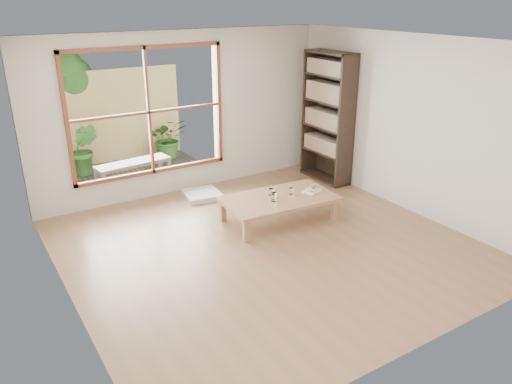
{
  "coord_description": "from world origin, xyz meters",
  "views": [
    {
      "loc": [
        -3.26,
        -4.92,
        3.11
      ],
      "look_at": [
        0.16,
        0.51,
        0.55
      ],
      "focal_mm": 35.0,
      "sensor_mm": 36.0,
      "label": 1
    }
  ],
  "objects_px": {
    "food_tray": "(312,190)",
    "garden_bench": "(133,165)",
    "low_table": "(279,200)",
    "bookshelf": "(328,118)"
  },
  "relations": [
    {
      "from": "bookshelf",
      "to": "food_tray",
      "type": "distance_m",
      "value": 1.75
    },
    {
      "from": "bookshelf",
      "to": "low_table",
      "type": "bearing_deg",
      "value": -149.33
    },
    {
      "from": "garden_bench",
      "to": "low_table",
      "type": "bearing_deg",
      "value": -68.91
    },
    {
      "from": "low_table",
      "to": "garden_bench",
      "type": "distance_m",
      "value": 2.83
    },
    {
      "from": "food_tray",
      "to": "garden_bench",
      "type": "distance_m",
      "value": 3.17
    },
    {
      "from": "low_table",
      "to": "garden_bench",
      "type": "relative_size",
      "value": 1.28
    },
    {
      "from": "bookshelf",
      "to": "garden_bench",
      "type": "height_order",
      "value": "bookshelf"
    },
    {
      "from": "low_table",
      "to": "bookshelf",
      "type": "height_order",
      "value": "bookshelf"
    },
    {
      "from": "low_table",
      "to": "bookshelf",
      "type": "xyz_separation_m",
      "value": [
        1.71,
        1.01,
        0.8
      ]
    },
    {
      "from": "garden_bench",
      "to": "food_tray",
      "type": "bearing_deg",
      "value": -60.68
    }
  ]
}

